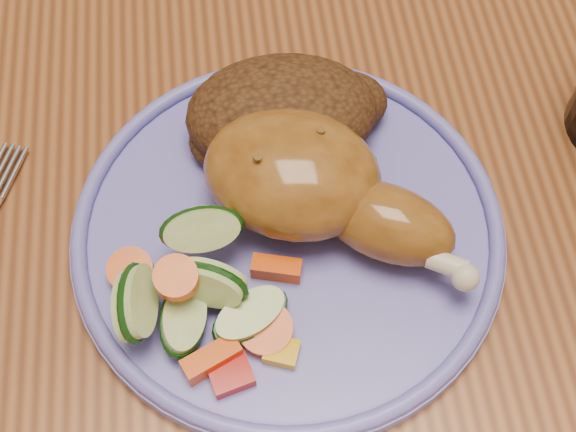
# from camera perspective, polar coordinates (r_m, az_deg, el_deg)

# --- Properties ---
(ground) EXTENTS (4.00, 4.00, 0.00)m
(ground) POSITION_cam_1_polar(r_m,az_deg,el_deg) (1.25, 2.26, -13.63)
(ground) COLOR brown
(ground) RESTS_ON ground
(dining_table) EXTENTS (0.90, 1.40, 0.75)m
(dining_table) POSITION_cam_1_polar(r_m,az_deg,el_deg) (0.64, 4.28, 3.89)
(dining_table) COLOR brown
(dining_table) RESTS_ON ground
(plate) EXTENTS (0.27, 0.27, 0.01)m
(plate) POSITION_cam_1_polar(r_m,az_deg,el_deg) (0.50, -0.00, -1.21)
(plate) COLOR #6662C3
(plate) RESTS_ON dining_table
(plate_rim) EXTENTS (0.27, 0.27, 0.01)m
(plate_rim) POSITION_cam_1_polar(r_m,az_deg,el_deg) (0.50, -0.00, -0.59)
(plate_rim) COLOR #6662C3
(plate_rim) RESTS_ON plate
(chicken_leg) EXTENTS (0.17, 0.15, 0.06)m
(chicken_leg) POSITION_cam_1_polar(r_m,az_deg,el_deg) (0.48, 1.93, 2.21)
(chicken_leg) COLOR #8F581E
(chicken_leg) RESTS_ON plate
(rice_pilaf) EXTENTS (0.13, 0.09, 0.05)m
(rice_pilaf) POSITION_cam_1_polar(r_m,az_deg,el_deg) (0.52, -0.18, 7.28)
(rice_pilaf) COLOR #472811
(rice_pilaf) RESTS_ON plate
(vegetable_pile) EXTENTS (0.12, 0.11, 0.06)m
(vegetable_pile) POSITION_cam_1_polar(r_m,az_deg,el_deg) (0.46, -6.27, -5.58)
(vegetable_pile) COLOR #A50A05
(vegetable_pile) RESTS_ON plate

